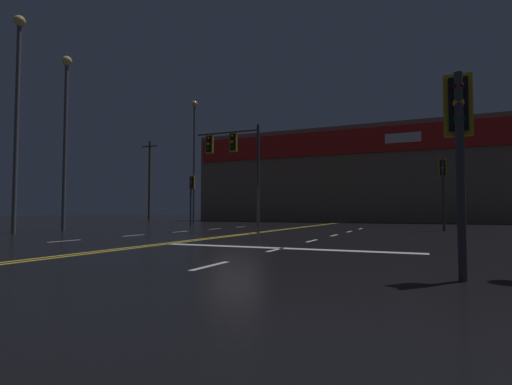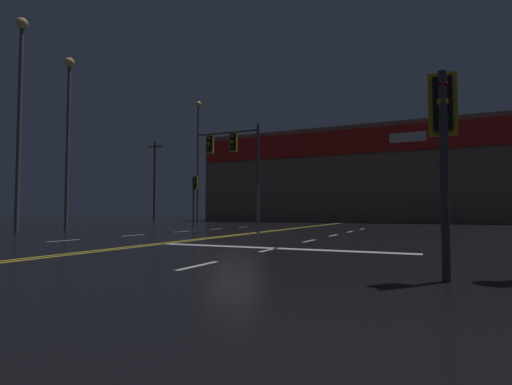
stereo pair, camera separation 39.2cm
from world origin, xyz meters
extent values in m
plane|color=black|center=(0.00, 0.00, 0.00)|extent=(200.00, 200.00, 0.00)
cube|color=gold|center=(-0.15, 0.00, 0.00)|extent=(0.12, 60.00, 0.01)
cube|color=gold|center=(0.15, 0.00, 0.00)|extent=(0.12, 60.00, 0.01)
cube|color=silver|center=(-4.03, -5.40, 0.00)|extent=(0.12, 1.40, 0.01)
cube|color=silver|center=(-4.03, -1.80, 0.00)|extent=(0.12, 1.40, 0.01)
cube|color=silver|center=(-4.03, 1.80, 0.00)|extent=(0.12, 1.40, 0.01)
cube|color=silver|center=(-4.03, 5.40, 0.00)|extent=(0.12, 1.40, 0.01)
cube|color=silver|center=(-4.03, 9.00, 0.00)|extent=(0.12, 1.40, 0.01)
cube|color=silver|center=(4.03, -9.00, 0.00)|extent=(0.12, 1.40, 0.01)
cube|color=silver|center=(4.03, -5.40, 0.00)|extent=(0.12, 1.40, 0.01)
cube|color=silver|center=(4.03, -1.80, 0.00)|extent=(0.12, 1.40, 0.01)
cube|color=silver|center=(4.03, 1.80, 0.00)|extent=(0.12, 1.40, 0.01)
cube|color=silver|center=(4.03, 5.40, 0.00)|extent=(0.12, 1.40, 0.01)
cube|color=silver|center=(4.03, 9.00, 0.00)|extent=(0.12, 1.40, 0.01)
cube|color=silver|center=(4.03, -4.97, 0.00)|extent=(7.73, 0.40, 0.01)
cylinder|color=#38383D|center=(0.16, 2.31, 2.69)|extent=(0.14, 0.14, 5.38)
cylinder|color=#38383D|center=(-1.57, 2.31, 5.13)|extent=(3.47, 0.10, 0.10)
cube|color=black|center=(-1.22, 2.31, 4.59)|extent=(0.28, 0.24, 0.84)
cube|color=gold|center=(-1.22, 2.31, 4.59)|extent=(0.42, 0.08, 0.99)
sphere|color=#500705|center=(-1.22, 2.15, 4.84)|extent=(0.17, 0.17, 0.17)
sphere|color=orange|center=(-1.22, 2.15, 4.59)|extent=(0.17, 0.17, 0.17)
sphere|color=#084513|center=(-1.22, 2.15, 4.33)|extent=(0.17, 0.17, 0.17)
cube|color=black|center=(-2.61, 2.31, 4.59)|extent=(0.28, 0.24, 0.84)
cube|color=gold|center=(-2.61, 2.31, 4.59)|extent=(0.42, 0.08, 0.99)
sphere|color=#500705|center=(-2.61, 2.15, 4.84)|extent=(0.17, 0.17, 0.17)
sphere|color=orange|center=(-2.61, 2.15, 4.59)|extent=(0.17, 0.17, 0.17)
sphere|color=#084513|center=(-2.61, 2.15, 4.33)|extent=(0.17, 0.17, 0.17)
cylinder|color=#38383D|center=(8.37, -8.94, 1.60)|extent=(0.13, 0.13, 3.19)
cube|color=black|center=(8.37, -8.76, 2.72)|extent=(0.28, 0.24, 0.84)
cube|color=gold|center=(8.37, -8.76, 2.72)|extent=(0.42, 0.08, 0.99)
sphere|color=#500705|center=(8.37, -8.92, 2.97)|extent=(0.17, 0.17, 0.17)
sphere|color=orange|center=(8.37, -8.92, 2.72)|extent=(0.17, 0.17, 0.17)
sphere|color=#084513|center=(8.37, -8.92, 2.47)|extent=(0.17, 0.17, 0.17)
cylinder|color=#38383D|center=(8.60, 8.07, 1.96)|extent=(0.13, 0.13, 3.91)
cube|color=black|center=(8.60, 8.25, 3.44)|extent=(0.28, 0.24, 0.84)
cube|color=gold|center=(8.60, 8.25, 3.44)|extent=(0.42, 0.08, 0.99)
sphere|color=#500705|center=(8.60, 8.09, 3.70)|extent=(0.17, 0.17, 0.17)
sphere|color=orange|center=(8.60, 8.09, 3.44)|extent=(0.17, 0.17, 0.17)
sphere|color=#084513|center=(8.60, 8.09, 3.19)|extent=(0.17, 0.17, 0.17)
cylinder|color=#38383D|center=(-8.29, 9.32, 1.85)|extent=(0.13, 0.13, 3.70)
cube|color=black|center=(-8.29, 9.50, 3.23)|extent=(0.28, 0.24, 0.84)
cube|color=gold|center=(-8.29, 9.50, 3.23)|extent=(0.42, 0.08, 0.99)
sphere|color=#500705|center=(-8.29, 9.35, 3.48)|extent=(0.17, 0.17, 0.17)
sphere|color=orange|center=(-8.29, 9.35, 3.23)|extent=(0.17, 0.17, 0.17)
sphere|color=#084513|center=(-8.29, 9.35, 2.98)|extent=(0.17, 0.17, 0.17)
cylinder|color=#59595E|center=(-12.25, 15.97, 5.52)|extent=(0.20, 0.20, 11.05)
sphere|color=#F9D17A|center=(-12.25, 15.97, 11.21)|extent=(0.56, 0.56, 0.56)
cylinder|color=#59595E|center=(-10.49, -2.78, 5.14)|extent=(0.20, 0.20, 10.29)
sphere|color=#F9D17A|center=(-10.49, -2.78, 10.45)|extent=(0.56, 0.56, 0.56)
cylinder|color=#59595E|center=(-10.95, 0.45, 4.75)|extent=(0.20, 0.20, 9.49)
sphere|color=#F9D17A|center=(-10.95, 0.45, 9.66)|extent=(0.56, 0.56, 0.56)
cube|color=#7A6651|center=(0.00, 28.85, 4.83)|extent=(32.64, 10.00, 9.66)
cube|color=red|center=(0.00, 23.75, 7.97)|extent=(31.99, 0.20, 2.41)
cube|color=white|center=(5.71, 23.70, 7.97)|extent=(3.20, 0.16, 0.90)
cylinder|color=#4C3828|center=(-22.72, 22.61, 4.74)|extent=(0.26, 0.26, 9.49)
cube|color=#4C3828|center=(-22.72, 22.61, 8.89)|extent=(2.20, 0.12, 0.12)
camera|label=1|loc=(7.93, -15.73, 1.04)|focal=28.00mm
camera|label=2|loc=(8.29, -15.57, 1.04)|focal=28.00mm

